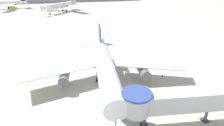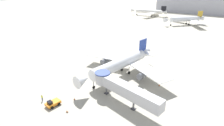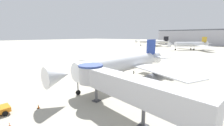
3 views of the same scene
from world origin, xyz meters
name	(u,v)px [view 2 (image 2 of 3)]	position (x,y,z in m)	size (l,w,h in m)	color
ground_plane	(113,76)	(0.00, 0.00, 0.00)	(800.00, 800.00, 0.00)	#A8A393
main_airplane	(122,63)	(1.64, 2.72, 4.07)	(33.53, 32.54, 9.62)	silver
jet_bridge	(121,87)	(9.66, -9.95, 4.22)	(20.13, 6.31, 5.91)	#B7B7BC
pushback_tug_orange	(53,103)	(-2.82, -21.06, 0.70)	(2.58, 3.56, 1.57)	orange
traffic_cone_near_nose	(74,99)	(-0.37, -16.32, 0.31)	(0.39, 0.39, 0.65)	black
traffic_cone_starboard_wing	(159,85)	(14.69, 3.17, 0.37)	(0.46, 0.46, 0.76)	black
traffic_cone_apron_front	(67,111)	(1.96, -20.73, 0.36)	(0.45, 0.45, 0.75)	black
ground_crew_marshaller	(42,97)	(-6.71, -21.38, 0.98)	(0.31, 0.38, 1.70)	#1E2338
background_jet_black_tail	(150,11)	(-45.95, 127.36, 4.44)	(36.15, 37.67, 10.10)	white
background_jet_gold_tail	(186,19)	(-4.33, 101.37, 4.37)	(29.88, 29.76, 9.93)	silver
terminal_building	(218,6)	(7.28, 175.00, 8.93)	(125.86, 18.56, 17.83)	#A8A8B2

